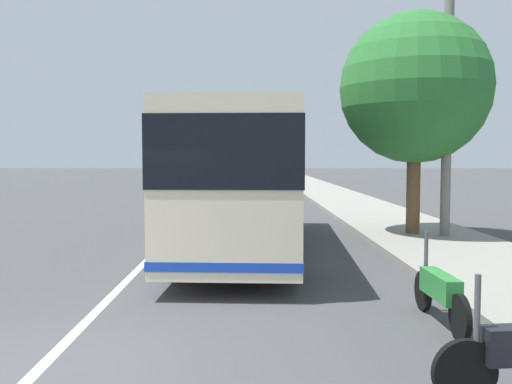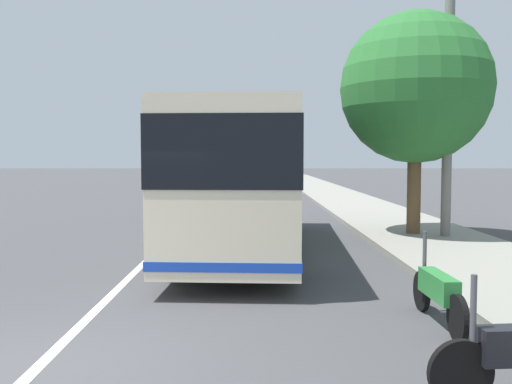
% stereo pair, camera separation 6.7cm
% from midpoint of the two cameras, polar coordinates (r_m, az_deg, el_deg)
% --- Properties ---
extents(ground_plane, '(220.00, 220.00, 0.00)m').
position_cam_midpoint_polar(ground_plane, '(7.06, -21.47, -16.43)').
color(ground_plane, '#424244').
extents(sidewalk_curb, '(110.00, 3.60, 0.14)m').
position_cam_midpoint_polar(sidewalk_curb, '(17.13, 16.64, -4.33)').
color(sidewalk_curb, gray).
rests_on(sidewalk_curb, ground).
extents(lane_divider_line, '(110.00, 0.16, 0.01)m').
position_cam_midpoint_polar(lane_divider_line, '(16.54, -9.04, -4.73)').
color(lane_divider_line, silver).
rests_on(lane_divider_line, ground).
extents(coach_bus, '(10.94, 3.25, 3.42)m').
position_cam_midpoint_polar(coach_bus, '(14.32, -1.19, 2.00)').
color(coach_bus, beige).
rests_on(coach_bus, ground).
extents(motorcycle_far_end, '(2.07, 0.26, 1.26)m').
position_cam_midpoint_polar(motorcycle_far_end, '(8.50, 18.02, -9.67)').
color(motorcycle_far_end, black).
rests_on(motorcycle_far_end, ground).
extents(car_oncoming, '(4.10, 2.18, 1.42)m').
position_cam_midpoint_polar(car_oncoming, '(34.14, -0.89, 0.74)').
color(car_oncoming, silver).
rests_on(car_oncoming, ground).
extents(car_behind_bus, '(4.61, 1.81, 1.55)m').
position_cam_midpoint_polar(car_behind_bus, '(42.52, -8.06, 1.35)').
color(car_behind_bus, gray).
rests_on(car_behind_bus, ground).
extents(car_ahead_same_lane, '(4.37, 1.94, 1.50)m').
position_cam_midpoint_polar(car_ahead_same_lane, '(44.92, -1.22, 1.47)').
color(car_ahead_same_lane, black).
rests_on(car_ahead_same_lane, ground).
extents(car_side_street, '(4.26, 1.98, 1.56)m').
position_cam_midpoint_polar(car_side_street, '(50.42, -5.35, 1.71)').
color(car_side_street, red).
rests_on(car_side_street, ground).
extents(roadside_tree_mid_block, '(4.39, 4.39, 6.59)m').
position_cam_midpoint_polar(roadside_tree_mid_block, '(17.17, 15.81, 10.13)').
color(roadside_tree_mid_block, brown).
rests_on(roadside_tree_mid_block, ground).
extents(utility_pole, '(0.28, 0.28, 6.75)m').
position_cam_midpoint_polar(utility_pole, '(16.80, 18.79, 6.78)').
color(utility_pole, slate).
rests_on(utility_pole, ground).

